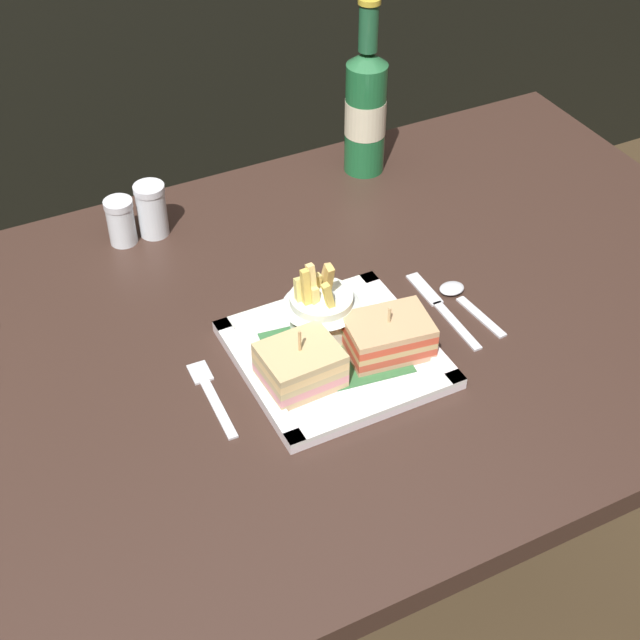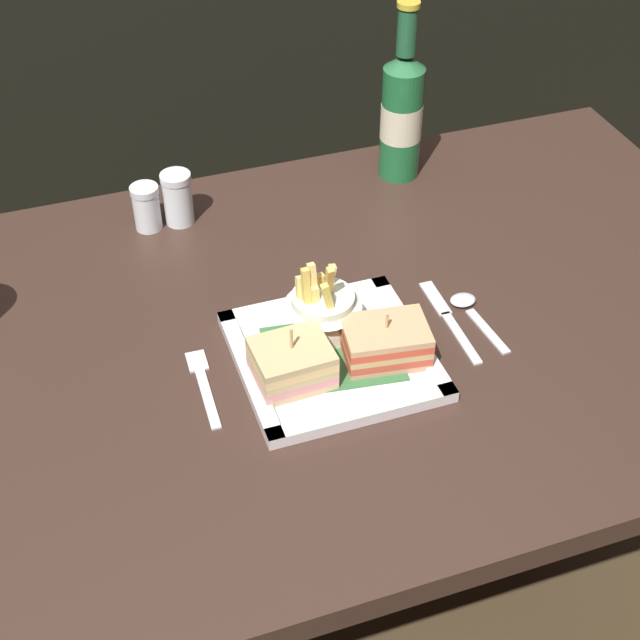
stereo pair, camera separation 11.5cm
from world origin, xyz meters
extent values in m
plane|color=#3E2F1D|center=(0.00, 0.00, 0.00)|extent=(6.00, 6.00, 0.00)
cube|color=#38251E|center=(0.00, 0.00, 0.75)|extent=(1.32, 0.79, 0.03)
cylinder|color=#452721|center=(0.58, 0.31, 0.36)|extent=(0.09, 0.09, 0.73)
cube|color=white|center=(0.01, -0.07, 0.77)|extent=(0.23, 0.23, 0.01)
cube|color=#336D3B|center=(0.01, -0.07, 0.78)|extent=(0.18, 0.15, 0.00)
cube|color=white|center=(0.01, -0.17, 0.78)|extent=(0.23, 0.02, 0.01)
cube|color=white|center=(0.01, 0.04, 0.78)|extent=(0.23, 0.02, 0.01)
cube|color=white|center=(-0.10, -0.07, 0.78)|extent=(0.02, 0.23, 0.01)
cube|color=white|center=(0.12, -0.07, 0.78)|extent=(0.02, 0.23, 0.01)
cube|color=tan|center=(-0.05, -0.09, 0.78)|extent=(0.09, 0.08, 0.01)
cube|color=pink|center=(-0.05, -0.09, 0.79)|extent=(0.09, 0.08, 0.01)
cube|color=tan|center=(-0.05, -0.09, 0.80)|extent=(0.09, 0.08, 0.01)
cube|color=#F2CB82|center=(-0.05, -0.09, 0.81)|extent=(0.09, 0.08, 0.01)
cube|color=tan|center=(-0.05, -0.09, 0.82)|extent=(0.09, 0.08, 0.01)
cylinder|color=tan|center=(-0.05, -0.09, 0.81)|extent=(0.00, 0.00, 0.08)
cube|color=tan|center=(0.07, -0.09, 0.78)|extent=(0.11, 0.09, 0.01)
cube|color=#BD4931|center=(0.07, -0.09, 0.79)|extent=(0.11, 0.09, 0.01)
cube|color=tan|center=(0.07, -0.09, 0.80)|extent=(0.11, 0.09, 0.01)
cube|color=#D04A2F|center=(0.07, -0.09, 0.81)|extent=(0.11, 0.09, 0.01)
cube|color=tan|center=(0.07, -0.09, 0.82)|extent=(0.11, 0.09, 0.01)
cylinder|color=tan|center=(0.07, -0.09, 0.81)|extent=(0.00, 0.00, 0.07)
cylinder|color=white|center=(0.01, -0.02, 0.80)|extent=(0.08, 0.08, 0.06)
cone|color=white|center=(0.01, -0.02, 0.83)|extent=(0.10, 0.10, 0.03)
cube|color=#E0B359|center=(0.02, -0.02, 0.84)|extent=(0.01, 0.03, 0.08)
cube|color=#E4B665|center=(0.03, 0.00, 0.83)|extent=(0.02, 0.02, 0.06)
cube|color=#F8D47C|center=(0.00, -0.02, 0.84)|extent=(0.01, 0.02, 0.08)
cube|color=#E5C263|center=(0.01, -0.01, 0.83)|extent=(0.01, 0.01, 0.05)
cube|color=#E5CF78|center=(0.00, -0.03, 0.83)|extent=(0.01, 0.01, 0.05)
cube|color=#E0C458|center=(0.01, -0.04, 0.84)|extent=(0.02, 0.01, 0.06)
cube|color=#E7D776|center=(-0.01, -0.02, 0.83)|extent=(0.01, 0.02, 0.06)
cube|color=#EBCC61|center=(0.01, -0.01, 0.83)|extent=(0.02, 0.01, 0.05)
cube|color=#E8C256|center=(-0.01, -0.02, 0.84)|extent=(0.01, 0.02, 0.07)
cylinder|color=#1E6735|center=(0.25, 0.31, 0.85)|extent=(0.06, 0.06, 0.18)
cone|color=#29693B|center=(0.25, 0.31, 0.95)|extent=(0.06, 0.06, 0.02)
cylinder|color=#215D38|center=(0.25, 0.31, 1.00)|extent=(0.03, 0.03, 0.07)
cylinder|color=gold|center=(0.25, 0.31, 1.04)|extent=(0.03, 0.03, 0.01)
cylinder|color=beige|center=(0.25, 0.31, 0.86)|extent=(0.06, 0.06, 0.06)
cube|color=silver|center=(-0.15, -0.08, 0.77)|extent=(0.02, 0.10, 0.00)
cube|color=silver|center=(-0.15, -0.02, 0.77)|extent=(0.03, 0.04, 0.00)
cube|color=silver|center=(0.18, -0.08, 0.77)|extent=(0.01, 0.10, 0.00)
cube|color=silver|center=(0.18, 0.00, 0.77)|extent=(0.02, 0.07, 0.00)
cube|color=silver|center=(0.22, -0.08, 0.77)|extent=(0.02, 0.09, 0.00)
ellipsoid|color=silver|center=(0.21, -0.02, 0.77)|extent=(0.04, 0.03, 0.01)
cylinder|color=silver|center=(-0.15, 0.29, 0.79)|extent=(0.04, 0.04, 0.06)
cylinder|color=white|center=(-0.15, 0.29, 0.78)|extent=(0.03, 0.03, 0.03)
cylinder|color=silver|center=(-0.15, 0.29, 0.83)|extent=(0.04, 0.04, 0.01)
cylinder|color=silver|center=(-0.10, 0.29, 0.80)|extent=(0.04, 0.04, 0.07)
cylinder|color=#2E3522|center=(-0.10, 0.29, 0.79)|extent=(0.04, 0.04, 0.04)
cylinder|color=silver|center=(-0.10, 0.29, 0.84)|extent=(0.04, 0.04, 0.01)
camera|label=1|loc=(-0.38, -0.81, 1.56)|focal=52.18mm
camera|label=2|loc=(-0.28, -0.85, 1.56)|focal=52.18mm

